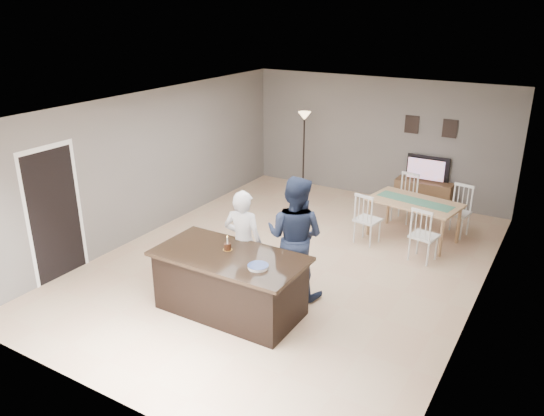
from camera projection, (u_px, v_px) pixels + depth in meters
The scene contains 14 objects.
floor at pixel (291, 262), 9.13m from camera, with size 8.00×8.00×0.00m, color tan.
room_shell at pixel (292, 169), 8.53m from camera, with size 8.00×8.00×8.00m.
kitchen_island at pixel (230, 283), 7.52m from camera, with size 2.15×1.10×0.90m.
tv_console at pixel (423, 195), 11.48m from camera, with size 1.20×0.40×0.60m, color brown.
television at pixel (427, 169), 11.33m from camera, with size 0.91×0.12×0.53m, color black.
tv_screen_glow at pixel (426, 169), 11.27m from camera, with size 0.78×0.78×0.00m, color orange.
picture_frames at pixel (431, 127), 11.15m from camera, with size 1.10×0.02×0.38m.
doorway at pixel (53, 203), 8.26m from camera, with size 0.00×2.10×2.65m.
woman at pixel (243, 243), 7.90m from camera, with size 0.60×0.40×1.66m, color silver.
man at pixel (295, 237), 7.84m from camera, with size 0.91×0.71×1.87m, color #1C253E.
birthday_cake at pixel (228, 247), 7.49m from camera, with size 0.14×0.14×0.21m.
plate_stack at pixel (258, 266), 6.99m from camera, with size 0.28×0.28×0.04m.
dining_table at pixel (414, 208), 9.83m from camera, with size 1.82×2.05×0.98m.
floor_lamp at pixel (304, 131), 11.96m from camera, with size 0.29×0.29×1.91m.
Camera 1 is at (3.90, -7.21, 4.15)m, focal length 35.00 mm.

